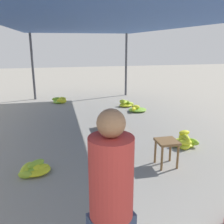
# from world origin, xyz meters

# --- Properties ---
(canopy_post_back_left) EXTENTS (0.08, 0.08, 2.28)m
(canopy_post_back_left) POSITION_xyz_m (-1.68, 8.17, 1.14)
(canopy_post_back_left) COLOR #4C4C51
(canopy_post_back_left) RESTS_ON ground
(canopy_post_back_right) EXTENTS (0.08, 0.08, 2.28)m
(canopy_post_back_right) POSITION_xyz_m (1.68, 8.17, 1.14)
(canopy_post_back_right) COLOR #4C4C51
(canopy_post_back_right) RESTS_ON ground
(canopy_tarp) EXTENTS (3.77, 8.27, 0.04)m
(canopy_tarp) POSITION_xyz_m (0.00, 4.23, 2.30)
(canopy_tarp) COLOR #33569E
(canopy_tarp) RESTS_ON canopy_post_front_left
(vendor_foreground) EXTENTS (0.40, 0.40, 1.54)m
(vendor_foreground) POSITION_xyz_m (-0.57, 0.60, 0.80)
(vendor_foreground) COLOR #384766
(vendor_foreground) RESTS_ON ground
(stool) EXTENTS (0.34, 0.34, 0.45)m
(stool) POSITION_xyz_m (0.77, 2.49, 0.36)
(stool) COLOR brown
(stool) RESTS_ON ground
(banana_pile_left_0) EXTENTS (0.49, 0.42, 0.20)m
(banana_pile_left_0) POSITION_xyz_m (-1.34, 2.72, 0.08)
(banana_pile_left_0) COLOR #91BE32
(banana_pile_left_0) RESTS_ON ground
(banana_pile_left_1) EXTENTS (0.50, 0.48, 0.20)m
(banana_pile_left_1) POSITION_xyz_m (-0.85, 7.40, 0.08)
(banana_pile_left_1) COLOR #8DBD33
(banana_pile_left_1) RESTS_ON ground
(banana_pile_right_0) EXTENTS (0.48, 0.46, 0.23)m
(banana_pile_right_0) POSITION_xyz_m (1.21, 6.46, 0.09)
(banana_pile_right_0) COLOR #76B437
(banana_pile_right_0) RESTS_ON ground
(banana_pile_right_1) EXTENTS (0.53, 0.47, 0.21)m
(banana_pile_right_1) POSITION_xyz_m (1.36, 5.81, 0.07)
(banana_pile_right_1) COLOR #B8CE2B
(banana_pile_right_1) RESTS_ON ground
(banana_pile_right_2) EXTENTS (0.54, 0.49, 0.31)m
(banana_pile_right_2) POSITION_xyz_m (1.46, 3.16, 0.10)
(banana_pile_right_2) COLOR yellow
(banana_pile_right_2) RESTS_ON ground
(crate_near) EXTENTS (0.52, 0.52, 0.21)m
(crate_near) POSITION_xyz_m (0.25, 4.42, 0.11)
(crate_near) COLOR olive
(crate_near) RESTS_ON ground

